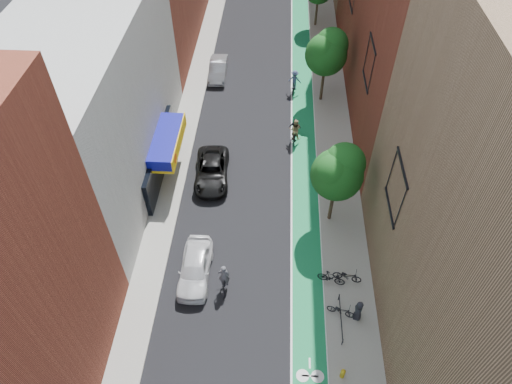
# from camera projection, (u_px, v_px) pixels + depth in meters

# --- Properties ---
(ground) EXTENTS (160.00, 160.00, 0.00)m
(ground) POSITION_uv_depth(u_px,v_px,m) (237.00, 354.00, 25.23)
(ground) COLOR black
(ground) RESTS_ON ground
(bike_lane) EXTENTS (2.00, 68.00, 0.01)m
(bike_lane) POSITION_uv_depth(u_px,v_px,m) (302.00, 87.00, 42.77)
(bike_lane) COLOR #167B46
(bike_lane) RESTS_ON ground
(sidewalk_left) EXTENTS (2.00, 68.00, 0.15)m
(sidewalk_left) POSITION_uv_depth(u_px,v_px,m) (196.00, 83.00, 43.08)
(sidewalk_left) COLOR gray
(sidewalk_left) RESTS_ON ground
(sidewalk_right) EXTENTS (3.00, 68.00, 0.15)m
(sidewalk_right) POSITION_uv_depth(u_px,v_px,m) (329.00, 87.00, 42.62)
(sidewalk_right) COLOR gray
(sidewalk_right) RESTS_ON ground
(building_left_white) EXTENTS (8.00, 20.00, 12.00)m
(building_left_white) POSITION_uv_depth(u_px,v_px,m) (89.00, 107.00, 30.77)
(building_left_white) COLOR silver
(building_left_white) RESTS_ON ground
(tree_near) EXTENTS (3.40, 3.36, 6.42)m
(tree_near) POSITION_uv_depth(u_px,v_px,m) (338.00, 171.00, 28.43)
(tree_near) COLOR #332619
(tree_near) RESTS_ON ground
(tree_mid) EXTENTS (3.55, 3.53, 6.74)m
(tree_mid) POSITION_uv_depth(u_px,v_px,m) (327.00, 51.00, 37.78)
(tree_mid) COLOR #332619
(tree_mid) RESTS_ON ground
(parked_car_white) EXTENTS (1.87, 4.64, 1.58)m
(parked_car_white) POSITION_uv_depth(u_px,v_px,m) (195.00, 267.00, 28.16)
(parked_car_white) COLOR silver
(parked_car_white) RESTS_ON ground
(parked_car_black) EXTENTS (2.76, 5.40, 1.46)m
(parked_car_black) POSITION_uv_depth(u_px,v_px,m) (212.00, 171.00, 34.06)
(parked_car_black) COLOR black
(parked_car_black) RESTS_ON ground
(parked_car_silver) EXTENTS (1.64, 4.51, 1.48)m
(parked_car_silver) POSITION_uv_depth(u_px,v_px,m) (218.00, 69.00, 43.55)
(parked_car_silver) COLOR #95989D
(parked_car_silver) RESTS_ON ground
(cyclist_lead) EXTENTS (0.70, 1.91, 2.20)m
(cyclist_lead) POSITION_uv_depth(u_px,v_px,m) (224.00, 281.00, 27.54)
(cyclist_lead) COLOR black
(cyclist_lead) RESTS_ON ground
(cyclist_lane_near) EXTENTS (0.98, 1.54, 2.20)m
(cyclist_lane_near) POSITION_uv_depth(u_px,v_px,m) (295.00, 132.00, 36.69)
(cyclist_lane_near) COLOR black
(cyclist_lane_near) RESTS_ON ground
(cyclist_lane_mid) EXTENTS (1.01, 1.89, 2.03)m
(cyclist_lane_mid) POSITION_uv_depth(u_px,v_px,m) (295.00, 132.00, 37.10)
(cyclist_lane_mid) COLOR black
(cyclist_lane_mid) RESTS_ON ground
(cyclist_lane_far) EXTENTS (1.26, 1.90, 2.14)m
(cyclist_lane_far) POSITION_uv_depth(u_px,v_px,m) (294.00, 83.00, 41.61)
(cyclist_lane_far) COLOR black
(cyclist_lane_far) RESTS_ON ground
(parked_bike_near) EXTENTS (1.75, 1.03, 0.87)m
(parked_bike_near) POSITION_uv_depth(u_px,v_px,m) (341.00, 310.00, 26.40)
(parked_bike_near) COLOR black
(parked_bike_near) RESTS_ON sidewalk_right
(parked_bike_mid) EXTENTS (1.80, 0.95, 1.04)m
(parked_bike_mid) POSITION_uv_depth(u_px,v_px,m) (331.00, 278.00, 27.80)
(parked_bike_mid) COLOR black
(parked_bike_mid) RESTS_ON sidewalk_right
(parked_bike_far) EXTENTS (1.86, 0.97, 0.93)m
(parked_bike_far) POSITION_uv_depth(u_px,v_px,m) (347.00, 276.00, 27.96)
(parked_bike_far) COLOR black
(parked_bike_far) RESTS_ON sidewalk_right
(pedestrian) EXTENTS (0.55, 0.80, 1.56)m
(pedestrian) POSITION_uv_depth(u_px,v_px,m) (358.00, 310.00, 26.02)
(pedestrian) COLOR #21222A
(pedestrian) RESTS_ON sidewalk_right
(fire_hydrant) EXTENTS (0.26, 0.26, 0.75)m
(fire_hydrant) POSITION_uv_depth(u_px,v_px,m) (343.00, 373.00, 23.96)
(fire_hydrant) COLOR gold
(fire_hydrant) RESTS_ON sidewalk_right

